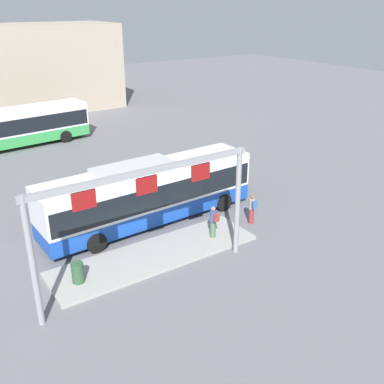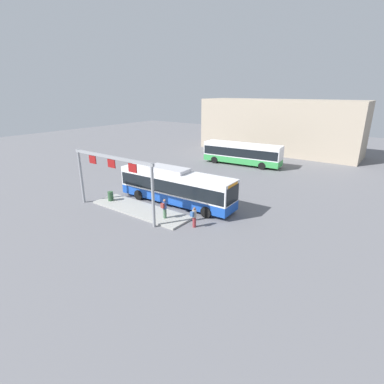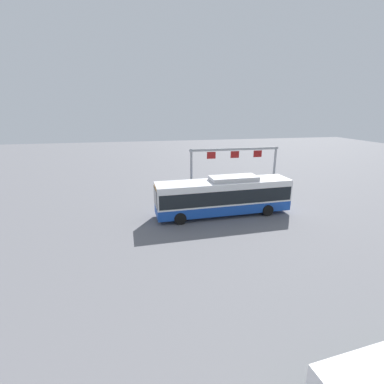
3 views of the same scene
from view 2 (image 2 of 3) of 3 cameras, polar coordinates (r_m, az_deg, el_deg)
name	(u,v)px [view 2 (image 2 of 3)]	position (r m, az deg, el deg)	size (l,w,h in m)	color
ground_plane	(176,203)	(28.33, -3.08, -2.23)	(120.00, 120.00, 0.00)	slate
platform_curb	(140,209)	(27.07, -9.96, -3.35)	(10.00, 2.80, 0.16)	#9E9E99
bus_main	(176,185)	(27.73, -3.16, 1.27)	(11.94, 3.01, 3.46)	#1947AD
bus_background_left	(242,153)	(43.56, 9.67, 7.52)	(11.45, 3.51, 3.10)	green
person_boarding	(194,217)	(23.17, 0.40, -4.81)	(0.38, 0.56, 1.67)	maroon
person_waiting_near	(164,208)	(24.49, -5.35, -3.13)	(0.34, 0.52, 1.67)	#476B4C
platform_sign_gantry	(112,172)	(25.72, -15.18, 3.76)	(9.64, 0.24, 5.20)	gray
station_building	(278,126)	(54.46, 16.36, 12.12)	(26.99, 8.00, 8.86)	tan
trash_bin	(111,196)	(29.51, -15.47, -0.77)	(0.52, 0.52, 0.90)	#2D5133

